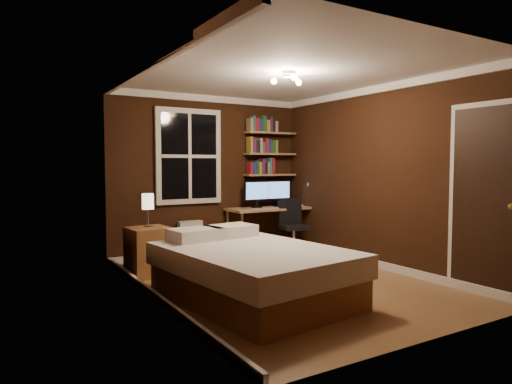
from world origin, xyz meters
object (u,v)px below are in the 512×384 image
desk_lamp (307,193)px  bedside_lamp (148,211)px  bed (252,272)px  monitor_left (257,194)px  radiator (190,239)px  nightstand (149,251)px  monitor_right (278,193)px  office_chair (293,234)px  desk (272,211)px

desk_lamp → bedside_lamp: bearing=-170.5°
bedside_lamp → desk_lamp: desk_lamp is taller
bed → bedside_lamp: size_ratio=5.08×
bedside_lamp → monitor_left: monitor_left is taller
radiator → nightstand: bearing=-139.0°
bedside_lamp → radiator: 1.32m
monitor_right → desk_lamp: bearing=-21.0°
bed → bedside_lamp: (-0.60, 1.60, 0.54)m
nightstand → bed: bearing=-74.0°
nightstand → office_chair: (2.41, 0.18, 0.01)m
nightstand → monitor_right: monitor_right is taller
bed → bedside_lamp: bearing=103.6°
bed → nightstand: 1.71m
bedside_lamp → desk: bearing=14.5°
desk → monitor_right: bearing=22.9°
bed → radiator: bearing=75.8°
radiator → monitor_right: bearing=-4.6°
nightstand → monitor_left: size_ratio=1.33×
bedside_lamp → bed: bearing=-69.5°
bedside_lamp → office_chair: bearing=4.2°
bedside_lamp → monitor_right: monitor_right is taller
bed → monitor_right: size_ratio=4.73×
desk_lamp → bed: bearing=-137.9°
bed → office_chair: 2.54m
desk → desk_lamp: 0.71m
monitor_left → monitor_right: size_ratio=1.00×
desk → desk_lamp: bearing=-9.0°
monitor_left → bedside_lamp: bearing=-161.9°
bed → monitor_right: bearing=43.8°
desk → bedside_lamp: bearing=-165.5°
radiator → desk: desk is taller
bed → monitor_right: 3.00m
desk → radiator: bearing=171.7°
radiator → desk: bearing=-8.3°
nightstand → monitor_right: (2.45, 0.66, 0.63)m
bed → nightstand: bed is taller
office_chair → desk_lamp: bearing=46.0°
radiator → monitor_left: size_ratio=1.20×
desk_lamp → monitor_left: bearing=168.7°
desk → monitor_left: size_ratio=3.24×
monitor_left → monitor_right: same height
nightstand → desk: size_ratio=0.41×
nightstand → radiator: (0.91, 0.79, -0.03)m
monitor_left → desk_lamp: (0.89, -0.18, -0.00)m
bedside_lamp → monitor_left: 2.14m
nightstand → office_chair: office_chair is taller
desk → office_chair: 0.55m
bed → monitor_left: (1.43, 2.27, 0.64)m
monitor_right → office_chair: monitor_right is taller
monitor_left → office_chair: (0.38, -0.49, -0.62)m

